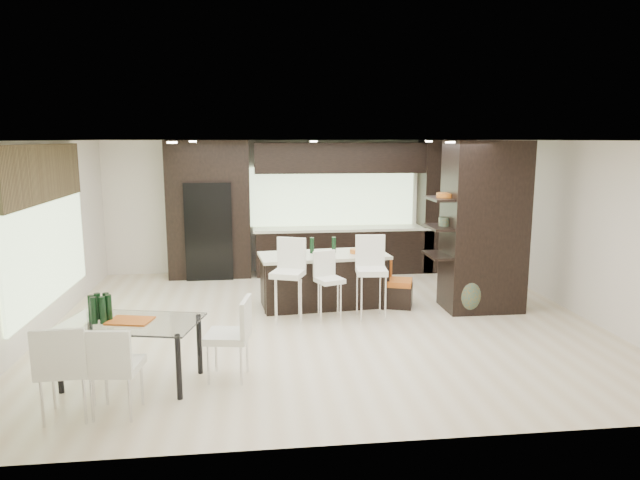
{
  "coord_description": "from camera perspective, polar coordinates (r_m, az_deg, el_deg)",
  "views": [
    {
      "loc": [
        -1.04,
        -8.18,
        2.72
      ],
      "look_at": [
        0.0,
        0.6,
        1.15
      ],
      "focal_mm": 32.0,
      "sensor_mm": 36.0,
      "label": 1
    }
  ],
  "objects": [
    {
      "name": "stool_right",
      "position": [
        8.75,
        5.14,
        -4.59
      ],
      "size": [
        0.49,
        0.49,
        1.03
      ],
      "primitive_type": "cube",
      "rotation": [
        0.0,
        0.0,
        -0.09
      ],
      "color": "white",
      "rests_on": "ground"
    },
    {
      "name": "right_wall",
      "position": [
        9.71,
        24.62,
        1.03
      ],
      "size": [
        0.02,
        7.0,
        2.7
      ],
      "primitive_type": "cube",
      "color": "white",
      "rests_on": "ground"
    },
    {
      "name": "stool_mid",
      "position": [
        8.71,
        0.95,
        -5.26
      ],
      "size": [
        0.48,
        0.48,
        0.84
      ],
      "primitive_type": "cube",
      "rotation": [
        0.0,
        0.0,
        0.37
      ],
      "color": "white",
      "rests_on": "ground"
    },
    {
      "name": "ceiling",
      "position": [
        8.25,
        0.5,
        9.93
      ],
      "size": [
        8.0,
        7.0,
        0.02
      ],
      "primitive_type": "cube",
      "color": "white",
      "rests_on": "ground"
    },
    {
      "name": "ground",
      "position": [
        8.69,
        0.47,
        -8.19
      ],
      "size": [
        8.0,
        8.0,
        0.0
      ],
      "primitive_type": "plane",
      "color": "beige",
      "rests_on": "ground"
    },
    {
      "name": "back_wall",
      "position": [
        11.81,
        -1.65,
        3.41
      ],
      "size": [
        8.0,
        0.02,
        2.7
      ],
      "primitive_type": "cube",
      "color": "white",
      "rests_on": "ground"
    },
    {
      "name": "kitchen_island",
      "position": [
        9.41,
        0.36,
        -4.01
      ],
      "size": [
        2.15,
        1.09,
        0.86
      ],
      "primitive_type": "cube",
      "rotation": [
        0.0,
        0.0,
        0.1
      ],
      "color": "black",
      "rests_on": "ground"
    },
    {
      "name": "ceiling_spots",
      "position": [
        8.5,
        0.28,
        9.8
      ],
      "size": [
        4.0,
        3.0,
        0.02
      ],
      "primitive_type": "cube",
      "color": "white",
      "rests_on": "ceiling"
    },
    {
      "name": "chair_end",
      "position": [
        6.69,
        -9.21,
        -10.02
      ],
      "size": [
        0.55,
        0.55,
        0.88
      ],
      "primitive_type": "cube",
      "rotation": [
        0.0,
        0.0,
        1.4
      ],
      "color": "white",
      "rests_on": "ground"
    },
    {
      "name": "left_wall",
      "position": [
        8.81,
        -26.29,
        0.07
      ],
      "size": [
        0.02,
        7.0,
        2.7
      ],
      "primitive_type": "cube",
      "color": "white",
      "rests_on": "ground"
    },
    {
      "name": "stone_accent",
      "position": [
        8.88,
        -25.89,
        6.03
      ],
      "size": [
        0.08,
        3.0,
        0.8
      ],
      "primitive_type": "cube",
      "color": "brown",
      "rests_on": "left_wall"
    },
    {
      "name": "refrigerator",
      "position": [
        11.47,
        -10.97,
        1.01
      ],
      "size": [
        0.9,
        0.68,
        1.9
      ],
      "primitive_type": "cube",
      "color": "black",
      "rests_on": "ground"
    },
    {
      "name": "window_back",
      "position": [
        11.81,
        1.27,
        4.39
      ],
      "size": [
        3.4,
        0.04,
        1.2
      ],
      "primitive_type": "cube",
      "color": "#B2D199",
      "rests_on": "back_wall"
    },
    {
      "name": "window_left",
      "position": [
        8.98,
        -25.63,
        0.29
      ],
      "size": [
        0.04,
        3.2,
        1.9
      ],
      "primitive_type": "cube",
      "color": "#B2D199",
      "rests_on": "left_wall"
    },
    {
      "name": "chair_far",
      "position": [
        6.26,
        -23.98,
        -12.09
      ],
      "size": [
        0.52,
        0.52,
        0.9
      ],
      "primitive_type": "cube",
      "rotation": [
        0.0,
        0.0,
        0.05
      ],
      "color": "white",
      "rests_on": "ground"
    },
    {
      "name": "back_cabinetry",
      "position": [
        11.54,
        0.97,
        3.25
      ],
      "size": [
        6.8,
        0.68,
        2.7
      ],
      "primitive_type": "cube",
      "color": "black",
      "rests_on": "ground"
    },
    {
      "name": "bench",
      "position": [
        9.52,
        5.66,
        -5.17
      ],
      "size": [
        1.25,
        0.81,
        0.45
      ],
      "primitive_type": "cube",
      "rotation": [
        0.0,
        0.0,
        -0.33
      ],
      "color": "black",
      "rests_on": "ground"
    },
    {
      "name": "floor_vase",
      "position": [
        9.23,
        14.58,
        -3.28
      ],
      "size": [
        0.5,
        0.5,
        1.28
      ],
      "primitive_type": null,
      "rotation": [
        0.0,
        0.0,
        0.06
      ],
      "color": "#414E37",
      "rests_on": "ground"
    },
    {
      "name": "stool_left",
      "position": [
        8.59,
        -3.23,
        -4.88
      ],
      "size": [
        0.58,
        0.58,
        1.01
      ],
      "primitive_type": "cube",
      "rotation": [
        0.0,
        0.0,
        -0.37
      ],
      "color": "white",
      "rests_on": "ground"
    },
    {
      "name": "chair_near",
      "position": [
        6.16,
        -19.69,
        -12.37
      ],
      "size": [
        0.52,
        0.52,
        0.87
      ],
      "primitive_type": "cube",
      "rotation": [
        0.0,
        0.0,
        -0.13
      ],
      "color": "white",
      "rests_on": "ground"
    },
    {
      "name": "partition_column",
      "position": [
        9.42,
        16.06,
        1.31
      ],
      "size": [
        1.2,
        0.8,
        2.7
      ],
      "primitive_type": "cube",
      "color": "black",
      "rests_on": "ground"
    },
    {
      "name": "dining_table",
      "position": [
        6.85,
        -18.28,
        -10.63
      ],
      "size": [
        1.65,
        1.16,
        0.72
      ],
      "primitive_type": "cube",
      "rotation": [
        0.0,
        0.0,
        -0.23
      ],
      "color": "white",
      "rests_on": "ground"
    }
  ]
}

